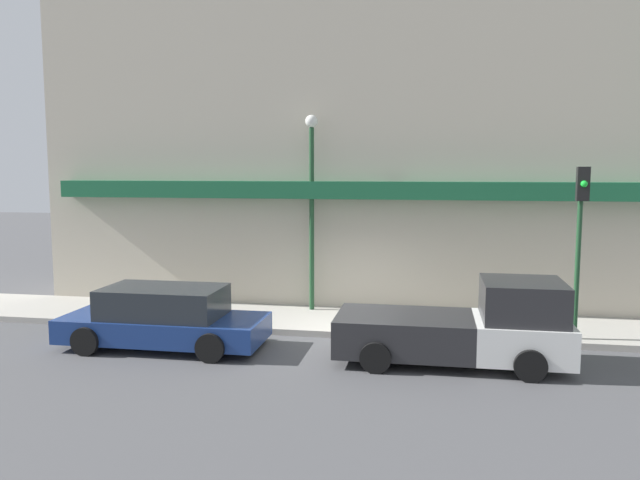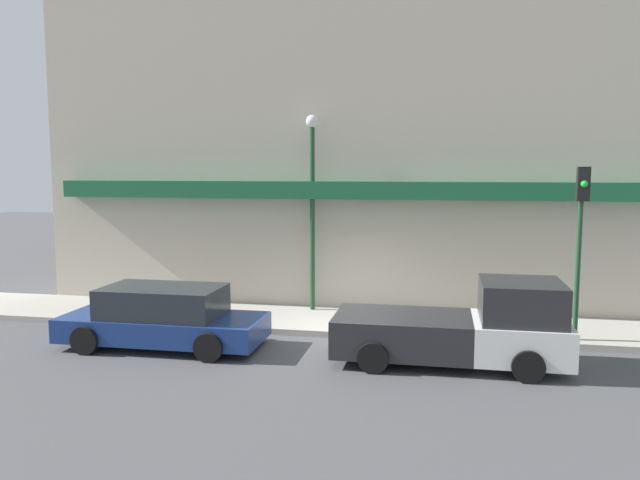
# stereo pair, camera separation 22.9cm
# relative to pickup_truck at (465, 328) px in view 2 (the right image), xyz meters

# --- Properties ---
(ground_plane) EXTENTS (80.00, 80.00, 0.00)m
(ground_plane) POSITION_rel_pickup_truck_xyz_m (-2.96, 1.52, -0.81)
(ground_plane) COLOR #4C4C4F
(sidewalk) EXTENTS (36.00, 2.88, 0.16)m
(sidewalk) POSITION_rel_pickup_truck_xyz_m (-2.96, 2.96, -0.73)
(sidewalk) COLOR #ADA89E
(sidewalk) RESTS_ON ground
(building) EXTENTS (19.80, 3.80, 10.11)m
(building) POSITION_rel_pickup_truck_xyz_m (-2.95, 5.88, 4.23)
(building) COLOR #BCB29E
(building) RESTS_ON ground
(pickup_truck) EXTENTS (5.02, 2.22, 1.88)m
(pickup_truck) POSITION_rel_pickup_truck_xyz_m (0.00, 0.00, 0.00)
(pickup_truck) COLOR white
(pickup_truck) RESTS_ON ground
(parked_car) EXTENTS (4.86, 2.10, 1.46)m
(parked_car) POSITION_rel_pickup_truck_xyz_m (-7.07, 0.00, -0.10)
(parked_car) COLOR navy
(parked_car) RESTS_ON ground
(fire_hydrant) EXTENTS (0.21, 0.21, 0.70)m
(fire_hydrant) POSITION_rel_pickup_truck_xyz_m (-7.15, 2.30, -0.30)
(fire_hydrant) COLOR yellow
(fire_hydrant) RESTS_ON sidewalk
(street_lamp) EXTENTS (0.36, 0.36, 5.63)m
(street_lamp) POSITION_rel_pickup_truck_xyz_m (-4.23, 3.93, 2.86)
(street_lamp) COLOR #1E4728
(street_lamp) RESTS_ON sidewalk
(traffic_light) EXTENTS (0.28, 0.42, 4.15)m
(traffic_light) POSITION_rel_pickup_truck_xyz_m (2.65, 1.84, 2.18)
(traffic_light) COLOR #1E4728
(traffic_light) RESTS_ON sidewalk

